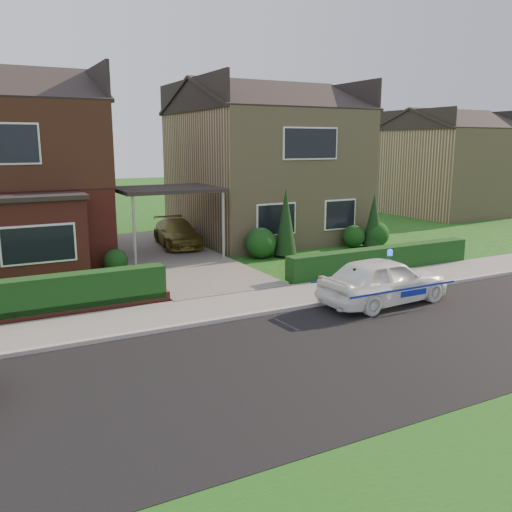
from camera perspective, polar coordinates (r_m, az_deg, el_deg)
ground at (r=11.90m, az=8.51°, el=-10.15°), size 120.00×120.00×0.00m
road at (r=11.90m, az=8.51°, el=-10.15°), size 60.00×6.00×0.02m
kerb at (r=14.30m, az=1.26°, el=-5.96°), size 60.00×0.16×0.12m
sidewalk at (r=15.19m, az=-0.67°, el=-4.93°), size 60.00×2.00×0.10m
driveway at (r=21.37m, az=-9.13°, el=-0.11°), size 3.80×12.00×0.12m
house_right at (r=26.01m, az=0.77°, el=10.15°), size 7.50×8.06×7.25m
carport_link at (r=20.95m, az=-9.32°, el=6.83°), size 3.80×3.00×2.77m
dwarf_wall at (r=14.79m, az=-23.50°, el=-5.87°), size 7.70×0.25×0.36m
hedge_left at (r=14.99m, az=-23.49°, el=-6.37°), size 7.50×0.55×0.90m
hedge_right at (r=19.37m, az=13.05°, el=-1.69°), size 7.50×0.55×0.80m
shrub_left_mid at (r=18.72m, az=-19.15°, el=-0.44°), size 1.32×1.32×1.32m
shrub_left_near at (r=19.34m, az=-14.56°, el=-0.51°), size 0.84×0.84×0.84m
shrub_right_near at (r=21.07m, az=0.50°, el=1.37°), size 1.20×1.20×1.20m
shrub_right_mid at (r=23.67m, az=10.25°, el=2.05°), size 0.96×0.96×0.96m
shrub_right_far at (r=24.05m, az=12.58°, el=2.25°), size 1.08×1.08×1.08m
conifer_a at (r=21.27m, az=3.14°, el=3.36°), size 0.90×0.90×2.60m
conifer_b at (r=23.84m, az=12.27°, el=3.54°), size 0.90×0.90×2.20m
neighbour_right at (r=36.46m, az=19.39°, el=8.31°), size 6.50×7.00×5.20m
police_car at (r=15.47m, az=13.29°, el=-2.55°), size 3.61×4.02×1.50m
driveway_car at (r=23.29m, az=-8.31°, el=2.43°), size 2.02×3.97×1.10m
potted_plant_b at (r=18.39m, az=-21.67°, el=-1.89°), size 0.47×0.45×0.66m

